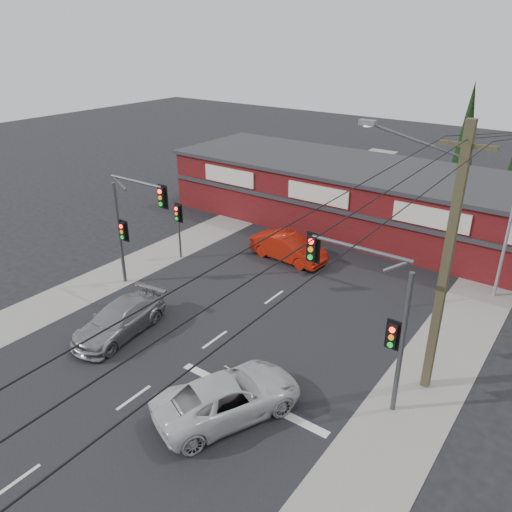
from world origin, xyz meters
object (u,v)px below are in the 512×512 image
Objects in this scene: white_suv at (228,396)px; shop_building at (360,196)px; silver_suv at (119,320)px; utility_pole at (443,257)px; red_sedan at (288,247)px.

white_suv is 0.20× the size of shop_building.
utility_pole reaches higher than silver_suv.
silver_suv is at bearing -159.79° from utility_pole.
shop_building reaches higher than white_suv.
shop_building is at bearing -2.79° from red_sedan.
silver_suv is at bearing 174.10° from red_sedan.
utility_pole is at bearing -118.63° from red_sedan.
red_sedan is 7.66m from shop_building.
white_suv is 7.19m from silver_suv.
silver_suv is 13.74m from utility_pole.
shop_building reaches higher than red_sedan.
white_suv is 1.10× the size of silver_suv.
red_sedan is (1.89, 10.98, 0.07)m from silver_suv.
shop_building is (2.76, 18.46, 1.43)m from silver_suv.
red_sedan reaches higher than white_suv.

